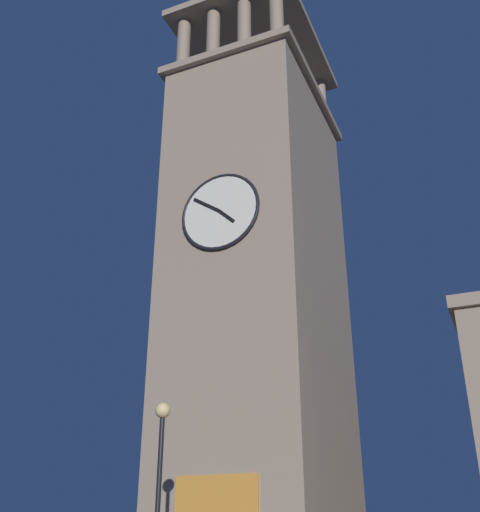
% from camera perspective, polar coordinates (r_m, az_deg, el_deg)
% --- Properties ---
extents(clocktower, '(7.03, 9.28, 29.54)m').
position_cam_1_polar(clocktower, '(28.64, 1.84, -3.84)').
color(clocktower, gray).
rests_on(clocktower, ground_plane).
extents(street_lamp, '(0.44, 0.44, 5.46)m').
position_cam_1_polar(street_lamp, '(17.71, -7.50, -18.79)').
color(street_lamp, black).
rests_on(street_lamp, ground_plane).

